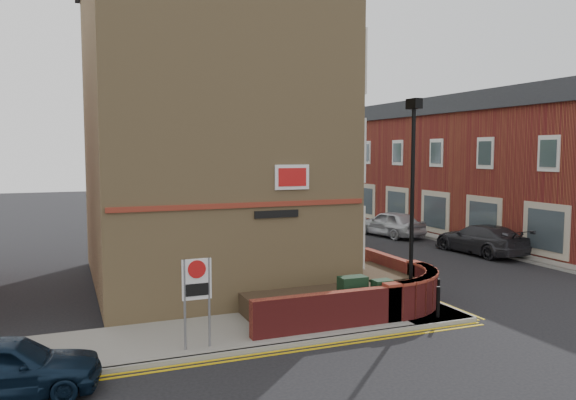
{
  "coord_description": "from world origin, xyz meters",
  "views": [
    {
      "loc": [
        -7.93,
        -12.66,
        4.9
      ],
      "look_at": [
        -1.21,
        4.0,
        3.33
      ],
      "focal_mm": 35.0,
      "sensor_mm": 36.0,
      "label": 1
    }
  ],
  "objects_px": {
    "lamppost": "(412,204)",
    "navy_hatchback": "(6,367)",
    "utility_cabinet_large": "(353,297)",
    "silver_car_near": "(314,230)",
    "zone_sign": "(197,286)"
  },
  "relations": [
    {
      "from": "lamppost",
      "to": "navy_hatchback",
      "type": "distance_m",
      "value": 11.16
    },
    {
      "from": "lamppost",
      "to": "navy_hatchback",
      "type": "height_order",
      "value": "lamppost"
    },
    {
      "from": "utility_cabinet_large",
      "to": "silver_car_near",
      "type": "xyz_separation_m",
      "value": [
        4.73,
        12.99,
        -0.04
      ]
    },
    {
      "from": "zone_sign",
      "to": "silver_car_near",
      "type": "height_order",
      "value": "zone_sign"
    },
    {
      "from": "zone_sign",
      "to": "navy_hatchback",
      "type": "distance_m",
      "value": 4.33
    },
    {
      "from": "lamppost",
      "to": "utility_cabinet_large",
      "type": "distance_m",
      "value": 3.24
    },
    {
      "from": "utility_cabinet_large",
      "to": "silver_car_near",
      "type": "distance_m",
      "value": 13.83
    },
    {
      "from": "zone_sign",
      "to": "lamppost",
      "type": "bearing_deg",
      "value": 6.07
    },
    {
      "from": "silver_car_near",
      "to": "navy_hatchback",
      "type": "bearing_deg",
      "value": -146.75
    },
    {
      "from": "lamppost",
      "to": "zone_sign",
      "type": "distance_m",
      "value": 6.85
    },
    {
      "from": "navy_hatchback",
      "to": "silver_car_near",
      "type": "height_order",
      "value": "silver_car_near"
    },
    {
      "from": "zone_sign",
      "to": "silver_car_near",
      "type": "xyz_separation_m",
      "value": [
        9.43,
        13.79,
        -0.96
      ]
    },
    {
      "from": "lamppost",
      "to": "zone_sign",
      "type": "bearing_deg",
      "value": -173.93
    },
    {
      "from": "lamppost",
      "to": "silver_car_near",
      "type": "height_order",
      "value": "lamppost"
    },
    {
      "from": "lamppost",
      "to": "navy_hatchback",
      "type": "xyz_separation_m",
      "value": [
        -10.69,
        -1.7,
        -2.73
      ]
    }
  ]
}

